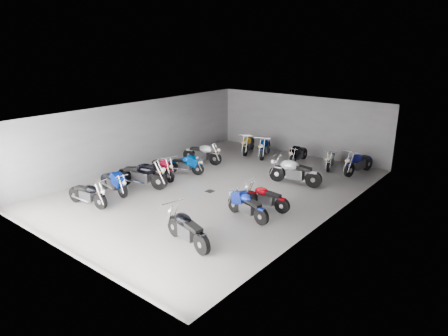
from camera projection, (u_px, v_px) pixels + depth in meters
The scene contains 21 objects.
ground at pixel (218, 188), 16.95m from camera, with size 14.00×14.00×0.00m, color gray.
wall_back at pixel (300, 125), 21.65m from camera, with size 10.00×0.10×3.20m, color gray.
wall_left at pixel (139, 135), 19.45m from camera, with size 0.10×14.00×3.20m, color gray.
wall_right at pixel (331, 176), 13.47m from camera, with size 0.10×14.00×3.20m, color gray.
ceiling at pixel (217, 113), 15.97m from camera, with size 10.00×14.00×0.04m, color black.
drain_grate at pixel (210, 191), 16.57m from camera, with size 0.32×0.32×0.01m, color black.
motorcycle_left_a at pixel (88, 194), 15.00m from camera, with size 1.96×0.47×0.86m.
motorcycle_left_b at pixel (114, 182), 16.24m from camera, with size 2.02×0.48×0.89m.
motorcycle_left_c at pixel (142, 175), 16.82m from camera, with size 2.28×1.05×1.06m.
motorcycle_left_d at pixel (162, 168), 18.03m from camera, with size 2.03×0.73×0.92m.
motorcycle_left_e at pixel (185, 165), 18.64m from camera, with size 1.78×0.85×0.83m.
motorcycle_left_f at pixel (203, 153), 20.24m from camera, with size 2.17×0.62×0.96m.
motorcycle_right_a at pixel (187, 229), 12.10m from camera, with size 2.13×0.63×0.94m.
motorcycle_right_c at pixel (247, 205), 13.94m from camera, with size 1.96×0.54×0.87m.
motorcycle_right_d at pixel (266, 197), 14.71m from camera, with size 1.89×0.41×0.83m.
motorcycle_right_f at pixel (294, 172), 17.23m from camera, with size 2.35×0.62×1.04m.
motorcycle_back_b at pixel (248, 144), 22.15m from camera, with size 0.91×2.04×0.94m.
motorcycle_back_c at pixel (265, 147), 21.38m from camera, with size 0.96×2.10×0.97m.
motorcycle_back_d at pixel (298, 154), 20.45m from camera, with size 0.39×1.88×0.82m.
motorcycle_back_e at pixel (331, 160), 19.45m from camera, with size 0.65×1.80×0.81m.
motorcycle_back_f at pixel (359, 163), 18.63m from camera, with size 0.60×2.19×0.97m.
Camera 1 is at (10.20, -12.19, 5.96)m, focal length 32.00 mm.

